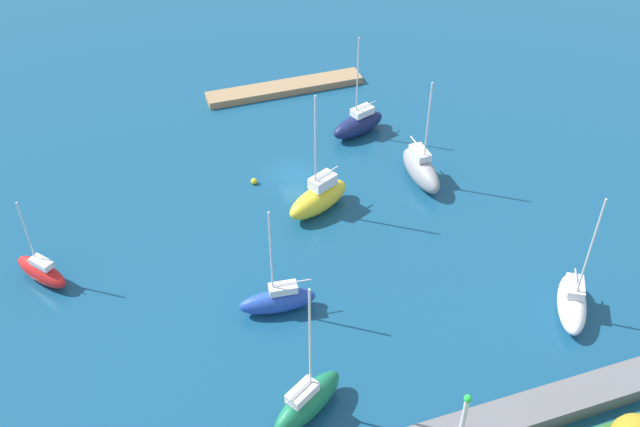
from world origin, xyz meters
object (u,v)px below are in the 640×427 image
(harbor_beacon, at_px, (465,410))
(sailboat_navy_inner_mooring, at_px, (358,124))
(sailboat_blue_mid_basin, at_px, (278,300))
(sailboat_gray_off_beacon, at_px, (421,169))
(sailboat_white_west_end, at_px, (572,302))
(sailboat_green_by_breakwater, at_px, (307,401))
(sailboat_red_along_channel, at_px, (42,271))
(mooring_buoy_yellow, at_px, (254,181))
(sailboat_yellow_far_north, at_px, (319,198))
(pier_dock, at_px, (285,88))

(harbor_beacon, bearing_deg, sailboat_navy_inner_mooring, -100.67)
(sailboat_blue_mid_basin, bearing_deg, sailboat_gray_off_beacon, -140.45)
(harbor_beacon, distance_m, sailboat_white_west_end, 16.67)
(sailboat_white_west_end, height_order, sailboat_green_by_breakwater, sailboat_green_by_breakwater)
(sailboat_navy_inner_mooring, relative_size, sailboat_green_by_breakwater, 0.93)
(sailboat_red_along_channel, height_order, mooring_buoy_yellow, sailboat_red_along_channel)
(sailboat_gray_off_beacon, bearing_deg, mooring_buoy_yellow, -107.61)
(sailboat_yellow_far_north, distance_m, sailboat_red_along_channel, 26.13)
(sailboat_navy_inner_mooring, distance_m, sailboat_red_along_channel, 37.01)
(sailboat_red_along_channel, bearing_deg, sailboat_green_by_breakwater, -177.32)
(sailboat_white_west_end, bearing_deg, pier_dock, -133.84)
(sailboat_blue_mid_basin, relative_size, sailboat_white_west_end, 0.86)
(sailboat_blue_mid_basin, height_order, mooring_buoy_yellow, sailboat_blue_mid_basin)
(pier_dock, relative_size, sailboat_red_along_channel, 2.23)
(pier_dock, xyz_separation_m, sailboat_white_west_end, (-12.08, 42.99, 0.81))
(sailboat_navy_inner_mooring, relative_size, sailboat_red_along_channel, 1.37)
(sailboat_white_west_end, distance_m, mooring_buoy_yellow, 33.08)
(pier_dock, distance_m, sailboat_white_west_end, 44.66)
(pier_dock, bearing_deg, harbor_beacon, 87.38)
(pier_dock, distance_m, sailboat_green_by_breakwater, 46.99)
(sailboat_white_west_end, xyz_separation_m, mooring_buoy_yellow, (20.55, -25.91, -0.92))
(sailboat_red_along_channel, bearing_deg, sailboat_yellow_far_north, -124.50)
(sailboat_navy_inner_mooring, height_order, sailboat_yellow_far_north, sailboat_yellow_far_north)
(pier_dock, xyz_separation_m, sailboat_green_by_breakwater, (11.88, 45.45, 1.04))
(harbor_beacon, xyz_separation_m, sailboat_red_along_channel, (27.25, -26.21, -2.40))
(sailboat_red_along_channel, bearing_deg, harbor_beacon, -171.84)
(harbor_beacon, distance_m, sailboat_blue_mid_basin, 18.54)
(sailboat_yellow_far_north, bearing_deg, sailboat_red_along_channel, -22.30)
(pier_dock, xyz_separation_m, harbor_beacon, (2.33, 51.03, 3.12))
(sailboat_white_west_end, height_order, sailboat_red_along_channel, sailboat_white_west_end)
(harbor_beacon, relative_size, sailboat_red_along_channel, 0.43)
(pier_dock, relative_size, mooring_buoy_yellow, 30.21)
(sailboat_white_west_end, bearing_deg, sailboat_yellow_far_north, -111.25)
(sailboat_navy_inner_mooring, height_order, mooring_buoy_yellow, sailboat_navy_inner_mooring)
(pier_dock, bearing_deg, sailboat_gray_off_beacon, 109.62)
(sailboat_white_west_end, distance_m, sailboat_red_along_channel, 45.45)
(harbor_beacon, bearing_deg, sailboat_white_west_end, -150.83)
(pier_dock, relative_size, sailboat_navy_inner_mooring, 1.63)
(pier_dock, height_order, sailboat_gray_off_beacon, sailboat_gray_off_beacon)
(sailboat_navy_inner_mooring, xyz_separation_m, sailboat_blue_mid_basin, (16.08, 23.01, -0.13))
(sailboat_blue_mid_basin, distance_m, sailboat_yellow_far_north, 13.81)
(harbor_beacon, xyz_separation_m, sailboat_white_west_end, (-14.41, -8.05, -2.31))
(harbor_beacon, bearing_deg, sailboat_red_along_channel, -43.89)
(sailboat_yellow_far_north, distance_m, sailboat_green_by_breakwater, 23.74)
(sailboat_white_west_end, relative_size, sailboat_yellow_far_north, 0.96)
(sailboat_yellow_far_north, xyz_separation_m, sailboat_gray_off_beacon, (-11.41, -1.06, 0.02))
(sailboat_navy_inner_mooring, xyz_separation_m, sailboat_red_along_channel, (34.64, 13.01, -0.18))
(harbor_beacon, height_order, sailboat_gray_off_beacon, sailboat_gray_off_beacon)
(harbor_beacon, bearing_deg, sailboat_yellow_far_north, -87.59)
(sailboat_green_by_breakwater, bearing_deg, pier_dock, 44.53)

